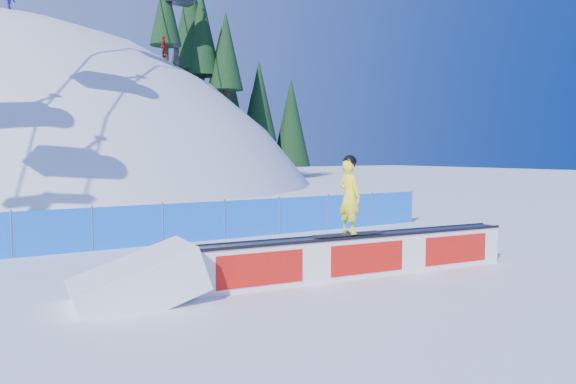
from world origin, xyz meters
TOP-DOWN VIEW (x-y plane):
  - ground at (0.00, 0.00)m, footprint 160.00×160.00m
  - treeline at (22.80, 40.27)m, footprint 21.49×12.05m
  - safety_fence at (0.00, 4.50)m, footprint 22.05×0.05m
  - rail_box at (3.22, -1.86)m, footprint 7.73×1.27m
  - snow_ramp at (-1.58, -1.40)m, footprint 2.48×1.69m
  - snowboarder at (2.91, -1.83)m, footprint 1.67×0.60m
  - distant_skiers at (2.78, 31.08)m, footprint 19.39×10.08m

SIDE VIEW (x-z plane):
  - ground at x=0.00m, z-range 0.00..0.00m
  - snow_ramp at x=-1.58m, z-range -0.73..0.73m
  - rail_box at x=3.22m, z-range -0.01..0.92m
  - safety_fence at x=0.00m, z-range -0.05..1.25m
  - snowboarder at x=2.91m, z-range 0.91..2.63m
  - treeline at x=22.80m, z-range -0.68..20.68m
  - distant_skiers at x=2.78m, z-range 8.59..14.53m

